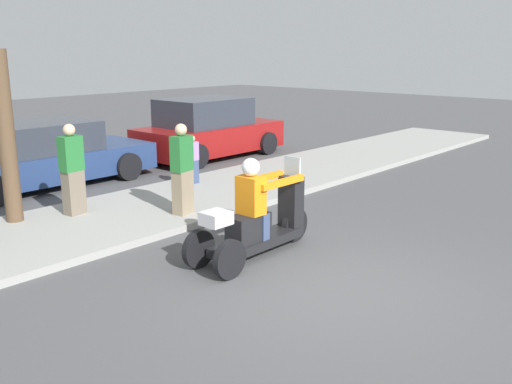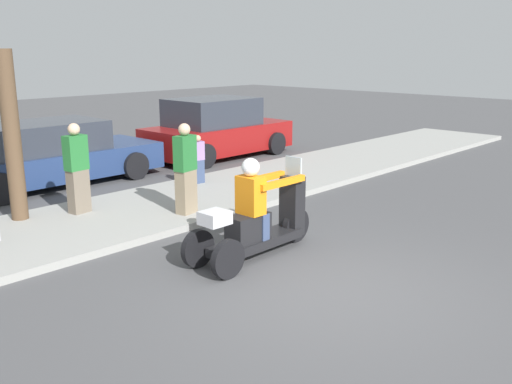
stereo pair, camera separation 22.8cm
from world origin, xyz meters
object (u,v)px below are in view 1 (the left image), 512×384
at_px(spectator_near_curb, 193,160).
at_px(parked_car_lot_center, 208,130).
at_px(spectator_by_tree, 182,171).
at_px(motorcycle_trike, 257,221).
at_px(spectator_far_back, 72,171).
at_px(tree_trunk, 6,138).
at_px(parked_car_lot_right, 40,156).

relative_size(spectator_near_curb, parked_car_lot_center, 0.25).
xyz_separation_m(spectator_by_tree, parked_car_lot_center, (4.50, 4.08, -0.12)).
bearing_deg(motorcycle_trike, spectator_far_back, 102.42).
bearing_deg(tree_trunk, parked_car_lot_center, 18.63).
bearing_deg(spectator_far_back, motorcycle_trike, -77.58).
distance_m(parked_car_lot_right, tree_trunk, 3.20).
bearing_deg(spectator_far_back, spectator_near_curb, 3.89).
xyz_separation_m(motorcycle_trike, spectator_far_back, (-0.79, 3.61, 0.36)).
xyz_separation_m(spectator_by_tree, parked_car_lot_right, (-0.38, 4.30, -0.22)).
xyz_separation_m(motorcycle_trike, tree_trunk, (-1.71, 4.00, 1.01)).
relative_size(motorcycle_trike, parked_car_lot_right, 0.48).
xyz_separation_m(spectator_far_back, spectator_near_curb, (2.99, 0.20, -0.27)).
bearing_deg(spectator_near_curb, parked_car_lot_center, 41.16).
distance_m(spectator_by_tree, parked_car_lot_right, 4.32).
height_order(motorcycle_trike, spectator_by_tree, spectator_by_tree).
xyz_separation_m(parked_car_lot_right, tree_trunk, (-1.82, -2.48, 0.87)).
height_order(spectator_near_curb, tree_trunk, tree_trunk).
relative_size(parked_car_lot_right, tree_trunk, 1.69).
xyz_separation_m(motorcycle_trike, spectator_near_curb, (2.19, 3.81, 0.09)).
bearing_deg(spectator_by_tree, parked_car_lot_right, 95.04).
bearing_deg(spectator_near_curb, spectator_by_tree, -136.24).
height_order(motorcycle_trike, parked_car_lot_right, motorcycle_trike).
distance_m(spectator_near_curb, tree_trunk, 4.01).
xyz_separation_m(spectator_by_tree, spectator_near_curb, (1.70, 1.63, -0.27)).
height_order(motorcycle_trike, tree_trunk, tree_trunk).
height_order(spectator_far_back, spectator_by_tree, spectator_by_tree).
relative_size(spectator_near_curb, parked_car_lot_right, 0.22).
bearing_deg(parked_car_lot_center, tree_trunk, -161.37).
relative_size(spectator_far_back, parked_car_lot_right, 0.33).
distance_m(spectator_far_back, parked_car_lot_center, 6.37).
distance_m(motorcycle_trike, parked_car_lot_right, 6.48).
distance_m(spectator_far_back, spectator_by_tree, 1.92).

